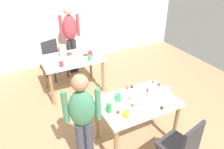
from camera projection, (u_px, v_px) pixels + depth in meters
name	position (u px, v px, depth m)	size (l,w,h in m)	color
ground_plane	(130.00, 137.00, 3.44)	(6.40, 6.40, 0.00)	#9E7A56
wall_back	(65.00, 12.00, 5.27)	(6.40, 0.10, 2.60)	silver
dining_table_near	(137.00, 107.00, 3.08)	(1.12, 0.74, 0.75)	silver
dining_table_far	(72.00, 62.00, 4.32)	(1.17, 0.80, 0.75)	white
chair_near_table	(183.00, 145.00, 2.65)	(0.48, 0.48, 0.87)	#2D2D33
chair_far_table	(53.00, 57.00, 4.89)	(0.52, 0.52, 0.87)	#2D2D33
person_girl_near	(83.00, 117.00, 2.57)	(0.45, 0.29, 1.44)	#383D4C
person_adult_far	(70.00, 33.00, 4.84)	(0.45, 0.23, 1.63)	#28282D
mixing_bowl	(155.00, 94.00, 3.11)	(0.20, 0.20, 0.08)	white
soda_can	(109.00, 108.00, 2.79)	(0.07, 0.07, 0.12)	#198438
fork_near	(140.00, 99.00, 3.05)	(0.17, 0.02, 0.01)	silver
cup_near_0	(167.00, 91.00, 3.16)	(0.08, 0.08, 0.10)	white
cup_near_1	(118.00, 97.00, 3.00)	(0.08, 0.08, 0.11)	green
cup_near_2	(126.00, 114.00, 2.70)	(0.07, 0.07, 0.10)	yellow
cake_ball_0	(128.00, 87.00, 3.28)	(0.05, 0.05, 0.05)	brown
cake_ball_1	(118.00, 112.00, 2.78)	(0.05, 0.05, 0.05)	brown
cake_ball_2	(133.00, 105.00, 2.91)	(0.04, 0.04, 0.04)	brown
cake_ball_3	(148.00, 90.00, 3.23)	(0.05, 0.05, 0.05)	#3D2319
cake_ball_4	(153.00, 81.00, 3.44)	(0.04, 0.04, 0.04)	brown
cake_ball_5	(162.00, 108.00, 2.86)	(0.05, 0.05, 0.05)	#3D2319
cake_ball_6	(130.00, 98.00, 3.05)	(0.04, 0.04, 0.04)	brown
cake_ball_7	(132.00, 87.00, 3.30)	(0.05, 0.05, 0.05)	#3D2319
cake_ball_8	(159.00, 85.00, 3.36)	(0.04, 0.04, 0.04)	#3D2319
pitcher_far	(63.00, 51.00, 4.25)	(0.12, 0.12, 0.25)	white
cup_far_0	(61.00, 64.00, 3.92)	(0.08, 0.08, 0.10)	red
cup_far_1	(90.00, 58.00, 4.13)	(0.08, 0.08, 0.10)	green
cup_far_2	(90.00, 53.00, 4.32)	(0.09, 0.09, 0.11)	red
donut_far_0	(96.00, 55.00, 4.34)	(0.14, 0.14, 0.04)	white
donut_far_1	(69.00, 54.00, 4.38)	(0.13, 0.13, 0.04)	brown
donut_far_2	(86.00, 55.00, 4.35)	(0.11, 0.11, 0.03)	brown
donut_far_3	(54.00, 65.00, 3.96)	(0.12, 0.12, 0.04)	pink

